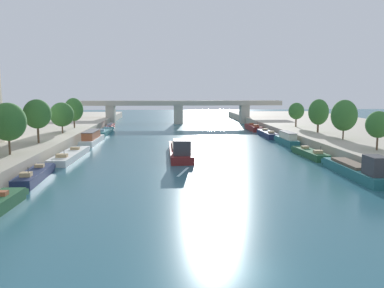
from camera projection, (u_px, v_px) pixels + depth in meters
name	position (u px, v px, depth m)	size (l,w,h in m)	color
ground_plane	(234.00, 272.00, 23.98)	(400.00, 400.00, 0.00)	#2D6070
quay_right	(381.00, 139.00, 80.81)	(36.00, 170.00, 2.14)	#B2A893
barge_midriver	(180.00, 150.00, 65.89)	(3.60, 19.96, 3.46)	maroon
wake_behind_barge	(197.00, 172.00, 53.41)	(5.60, 5.88, 0.03)	#A0CCD6
moored_boat_left_midway	(35.00, 175.00, 48.52)	(2.62, 12.10, 2.24)	#1E284C
moored_boat_left_far	(70.00, 155.00, 63.68)	(3.44, 16.36, 2.09)	silver
moored_boat_left_near	(92.00, 138.00, 81.79)	(2.91, 14.60, 2.66)	silver
moored_boat_left_lone	(105.00, 132.00, 98.90)	(2.81, 15.44, 2.26)	#23666B
moored_boat_left_gap_after	(110.00, 126.00, 113.51)	(2.15, 11.18, 2.11)	maroon
moored_boat_right_upstream	(357.00, 170.00, 49.50)	(2.87, 15.64, 3.50)	#23666B
moored_boat_right_downstream	(310.00, 153.00, 65.35)	(2.67, 11.83, 2.20)	#235633
moored_boat_right_second	(287.00, 139.00, 79.24)	(2.02, 11.40, 2.69)	#23666B
moored_boat_right_end	(267.00, 134.00, 93.22)	(2.72, 13.81, 2.37)	#1E284C
moored_boat_right_far	(253.00, 128.00, 108.43)	(2.57, 12.58, 2.46)	maroon
tree_left_far	(8.00, 122.00, 53.64)	(4.80, 4.80, 7.10)	brown
tree_left_past_mid	(37.00, 114.00, 65.55)	(4.51, 4.51, 7.28)	brown
tree_left_distant	(62.00, 115.00, 80.62)	(4.78, 4.78, 6.29)	brown
tree_left_by_lamp	(74.00, 110.00, 92.05)	(4.33, 4.33, 6.96)	brown
tree_right_second	(378.00, 125.00, 57.77)	(3.59, 3.59, 5.76)	brown
tree_right_past_mid	(344.00, 115.00, 70.51)	(4.56, 4.56, 7.08)	brown
tree_right_by_lamp	(319.00, 112.00, 81.99)	(4.12, 4.12, 6.92)	brown
tree_right_end_of_row	(296.00, 111.00, 94.90)	(3.70, 3.70, 5.78)	brown
bridge_far	(178.00, 109.00, 128.80)	(67.54, 4.40, 7.47)	#ADA899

